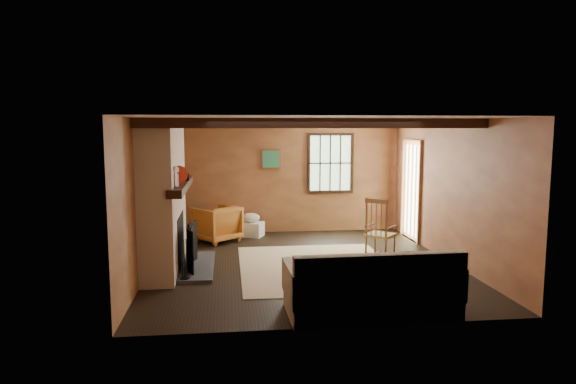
{
  "coord_description": "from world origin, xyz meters",
  "views": [
    {
      "loc": [
        -1.22,
        -8.28,
        2.26
      ],
      "look_at": [
        -0.2,
        0.4,
        1.17
      ],
      "focal_mm": 32.0,
      "sensor_mm": 36.0,
      "label": 1
    }
  ],
  "objects": [
    {
      "name": "firewood_pile",
      "position": [
        -1.95,
        2.6,
        0.12
      ],
      "size": [
        0.66,
        0.12,
        0.24
      ],
      "color": "brown",
      "rests_on": "ground"
    },
    {
      "name": "armchair",
      "position": [
        -1.47,
        1.92,
        0.36
      ],
      "size": [
        1.1,
        1.1,
        0.72
      ],
      "primitive_type": "imported",
      "rotation": [
        0.0,
        0.0,
        -2.45
      ],
      "color": "#BF6026",
      "rests_on": "ground"
    },
    {
      "name": "laundry_basket",
      "position": [
        -0.77,
        2.34,
        0.15
      ],
      "size": [
        0.61,
        0.54,
        0.3
      ],
      "primitive_type": "cube",
      "rotation": [
        0.0,
        0.0,
        -0.39
      ],
      "color": "white",
      "rests_on": "ground"
    },
    {
      "name": "basket_pillow",
      "position": [
        -0.77,
        2.34,
        0.4
      ],
      "size": [
        0.44,
        0.37,
        0.2
      ],
      "primitive_type": "ellipsoid",
      "rotation": [
        0.0,
        0.0,
        0.16
      ],
      "color": "beige",
      "rests_on": "laundry_basket"
    },
    {
      "name": "sofa",
      "position": [
        0.5,
        -2.41,
        0.3
      ],
      "size": [
        2.09,
        0.97,
        0.84
      ],
      "rotation": [
        0.0,
        0.0,
        0.03
      ],
      "color": "beige",
      "rests_on": "ground"
    },
    {
      "name": "fireplace",
      "position": [
        -2.23,
        -0.0,
        1.1
      ],
      "size": [
        1.02,
        2.3,
        2.4
      ],
      "color": "#A96541",
      "rests_on": "ground"
    },
    {
      "name": "rocking_chair",
      "position": [
        1.37,
        0.2,
        0.46
      ],
      "size": [
        0.82,
        0.85,
        1.08
      ],
      "rotation": [
        0.0,
        0.0,
        2.42
      ],
      "color": "tan",
      "rests_on": "ground"
    },
    {
      "name": "room_envelope",
      "position": [
        0.22,
        0.26,
        1.63
      ],
      "size": [
        5.02,
        5.52,
        2.44
      ],
      "color": "#A6663B",
      "rests_on": "ground"
    },
    {
      "name": "rug",
      "position": [
        0.2,
        -0.2,
        0.0
      ],
      "size": [
        2.5,
        3.0,
        0.01
      ],
      "primitive_type": "cube",
      "color": "tan",
      "rests_on": "ground"
    },
    {
      "name": "ground",
      "position": [
        0.0,
        0.0,
        0.0
      ],
      "size": [
        5.5,
        5.5,
        0.0
      ],
      "primitive_type": "plane",
      "color": "black",
      "rests_on": "ground"
    }
  ]
}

